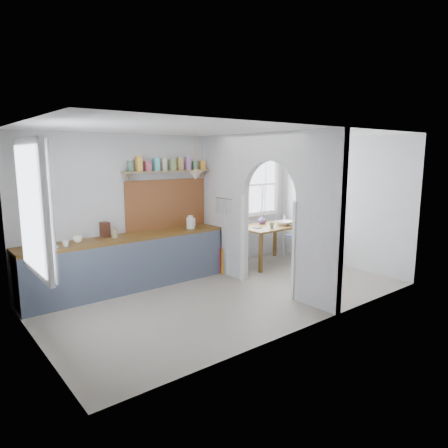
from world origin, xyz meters
TOP-DOWN VIEW (x-y plane):
  - floor at (0.00, 0.00)m, footprint 5.80×3.20m
  - ceiling at (0.00, 0.00)m, footprint 5.80×3.20m
  - walls at (0.00, 0.00)m, footprint 5.81×3.21m
  - partition at (0.70, 0.06)m, footprint 0.12×3.20m
  - kitchen_window at (-2.87, 0.00)m, footprint 0.10×1.16m
  - nook_window at (1.80, 1.56)m, footprint 1.76×0.10m
  - counter at (-1.13, 1.33)m, footprint 3.50×0.60m
  - sink at (-2.43, 1.30)m, footprint 0.40×0.40m
  - backsplash at (-0.20, 1.58)m, footprint 1.65×0.03m
  - shelf at (-0.21, 1.49)m, footprint 1.75×0.20m
  - pendant_lamp at (0.15, 1.15)m, footprint 0.26×0.26m
  - utensil_rail at (0.61, 0.90)m, footprint 0.02×0.50m
  - dining_table at (1.82, 0.95)m, footprint 1.29×0.87m
  - chair_left at (0.89, 1.00)m, footprint 0.53×0.53m
  - chair_right at (2.78, 1.03)m, footprint 0.42×0.42m
  - kettle at (0.10, 1.25)m, footprint 0.23×0.20m
  - mug_a at (-2.17, 1.17)m, footprint 0.11×0.11m
  - mug_b at (-1.94, 1.34)m, footprint 0.15×0.15m
  - knife_block at (-1.45, 1.47)m, footprint 0.13×0.17m
  - jar at (-1.34, 1.32)m, footprint 0.10×0.10m
  - towel_magenta at (0.58, 1.00)m, footprint 0.02×0.03m
  - towel_orange at (0.58, 0.92)m, footprint 0.02×0.03m
  - bowl at (2.13, 0.81)m, footprint 0.38×0.38m
  - table_cup at (1.70, 0.74)m, footprint 0.14×0.14m
  - plate at (1.48, 0.92)m, footprint 0.18×0.18m
  - vase at (1.89, 1.21)m, footprint 0.19×0.19m

SIDE VIEW (x-z plane):
  - floor at x=0.00m, z-range -0.01..0.01m
  - towel_orange at x=0.58m, z-range 0.00..0.50m
  - towel_magenta at x=0.58m, z-range 0.03..0.52m
  - dining_table at x=1.82m, z-range 0.00..0.80m
  - counter at x=-1.13m, z-range 0.01..0.91m
  - chair_right at x=2.78m, z-range 0.00..0.92m
  - chair_left at x=0.89m, z-range 0.00..1.00m
  - plate at x=1.48m, z-range 0.80..0.82m
  - bowl at x=2.13m, z-range 0.80..0.88m
  - table_cup at x=1.70m, z-range 0.80..0.90m
  - sink at x=-2.43m, z-range 0.88..0.90m
  - vase at x=1.89m, z-range 0.80..0.98m
  - mug_a at x=-2.17m, z-range 0.90..0.99m
  - mug_b at x=-1.94m, z-range 0.90..1.01m
  - jar at x=-1.34m, z-range 0.90..1.04m
  - kettle at x=0.10m, z-range 0.90..1.14m
  - knife_block at x=-1.45m, z-range 0.90..1.15m
  - walls at x=0.00m, z-range 0.00..2.60m
  - backsplash at x=-0.20m, z-range 0.90..1.80m
  - utensil_rail at x=0.61m, z-range 1.44..1.46m
  - partition at x=0.70m, z-range 0.15..2.75m
  - nook_window at x=1.80m, z-range 0.95..2.25m
  - kitchen_window at x=-2.87m, z-range 0.90..2.40m
  - pendant_lamp at x=0.15m, z-range 1.80..1.96m
  - shelf at x=-0.21m, z-range 1.91..2.12m
  - ceiling at x=0.00m, z-range 2.60..2.60m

